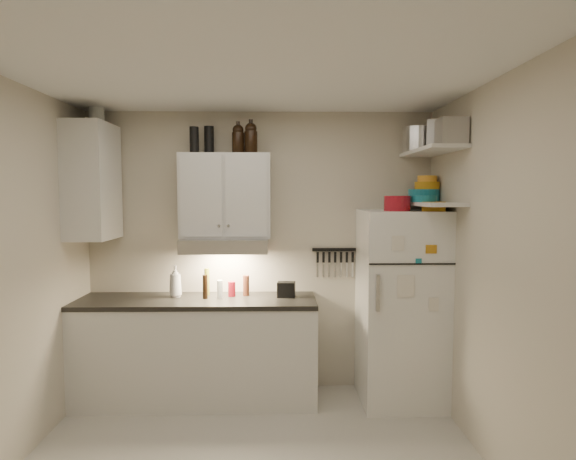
{
  "coord_description": "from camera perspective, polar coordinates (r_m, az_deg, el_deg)",
  "views": [
    {
      "loc": [
        0.18,
        -3.0,
        1.84
      ],
      "look_at": [
        0.25,
        0.9,
        1.55
      ],
      "focal_mm": 30.0,
      "sensor_mm": 36.0,
      "label": 1
    }
  ],
  "objects": [
    {
      "name": "back_wall",
      "position": [
        4.55,
        -3.3,
        -2.57
      ],
      "size": [
        3.2,
        0.02,
        2.6
      ],
      "primitive_type": "cube",
      "color": "beige",
      "rests_on": "ground"
    },
    {
      "name": "tin_a",
      "position": [
        4.19,
        17.77,
        10.75
      ],
      "size": [
        0.28,
        0.27,
        0.23
      ],
      "primitive_type": "cube",
      "rotation": [
        0.0,
        0.0,
        -0.36
      ],
      "color": "#AAAAAD",
      "rests_on": "shelf_hi"
    },
    {
      "name": "countertop",
      "position": [
        4.36,
        -10.75,
        -8.26
      ],
      "size": [
        2.1,
        0.62,
        0.04
      ],
      "primitive_type": "cube",
      "color": "black",
      "rests_on": "base_cabinet"
    },
    {
      "name": "ceiling",
      "position": [
        3.1,
        -4.54,
        18.6
      ],
      "size": [
        3.2,
        3.0,
        0.02
      ],
      "primitive_type": "cube",
      "color": "white",
      "rests_on": "ground"
    },
    {
      "name": "plates",
      "position": [
        4.22,
        15.79,
        3.58
      ],
      "size": [
        0.28,
        0.28,
        0.05
      ],
      "primitive_type": "cylinder",
      "rotation": [
        0.0,
        0.0,
        0.39
      ],
      "color": "#187688",
      "rests_on": "shelf_lo"
    },
    {
      "name": "oil_bottle",
      "position": [
        4.47,
        -9.58,
        -6.07
      ],
      "size": [
        0.06,
        0.06,
        0.25
      ],
      "primitive_type": "cylinder",
      "rotation": [
        0.0,
        0.0,
        0.42
      ],
      "color": "olive",
      "rests_on": "countertop"
    },
    {
      "name": "fridge",
      "position": [
        4.41,
        13.2,
        -8.83
      ],
      "size": [
        0.7,
        0.68,
        1.7
      ],
      "primitive_type": "cube",
      "color": "white",
      "rests_on": "floor"
    },
    {
      "name": "red_jar",
      "position": [
        4.4,
        -6.68,
        -6.95
      ],
      "size": [
        0.08,
        0.08,
        0.13
      ],
      "primitive_type": "cylinder",
      "rotation": [
        0.0,
        0.0,
        -0.23
      ],
      "color": "maroon",
      "rests_on": "countertop"
    },
    {
      "name": "shelf_hi",
      "position": [
        4.24,
        16.62,
        8.95
      ],
      "size": [
        0.3,
        0.95,
        0.03
      ],
      "primitive_type": "cube",
      "color": "silver",
      "rests_on": "right_wall"
    },
    {
      "name": "pepper_mill",
      "position": [
        4.41,
        -4.99,
        -6.57
      ],
      "size": [
        0.07,
        0.07,
        0.18
      ],
      "primitive_type": "cylinder",
      "rotation": [
        0.0,
        0.0,
        -0.24
      ],
      "color": "#572B1A",
      "rests_on": "countertop"
    },
    {
      "name": "side_cabinet",
      "position": [
        4.5,
        -22.17,
        5.34
      ],
      "size": [
        0.33,
        0.55,
        1.0
      ],
      "primitive_type": "cube",
      "color": "silver",
      "rests_on": "left_wall"
    },
    {
      "name": "spice_jar",
      "position": [
        4.28,
        13.2,
        3.03
      ],
      "size": [
        0.09,
        0.09,
        0.11
      ],
      "primitive_type": "cylinder",
      "rotation": [
        0.0,
        0.0,
        -0.34
      ],
      "color": "silver",
      "rests_on": "fridge"
    },
    {
      "name": "growler_b",
      "position": [
        4.3,
        -4.42,
        10.87
      ],
      "size": [
        0.14,
        0.14,
        0.27
      ],
      "primitive_type": null,
      "rotation": [
        0.0,
        0.0,
        0.29
      ],
      "color": "black",
      "rests_on": "upper_cabinet"
    },
    {
      "name": "book_stack",
      "position": [
        4.2,
        16.92,
        2.69
      ],
      "size": [
        0.25,
        0.28,
        0.08
      ],
      "primitive_type": "cube",
      "rotation": [
        0.0,
        0.0,
        -0.34
      ],
      "color": "#BB7B17",
      "rests_on": "fridge"
    },
    {
      "name": "shelf_lo",
      "position": [
        4.22,
        16.5,
        2.99
      ],
      "size": [
        0.3,
        0.95,
        0.03
      ],
      "primitive_type": "cube",
      "color": "silver",
      "rests_on": "right_wall"
    },
    {
      "name": "soap_bottle",
      "position": [
        4.44,
        -13.21,
        -5.72
      ],
      "size": [
        0.15,
        0.15,
        0.32
      ],
      "primitive_type": "imported",
      "rotation": [
        0.0,
        0.0,
        0.3
      ],
      "color": "silver",
      "rests_on": "countertop"
    },
    {
      "name": "dutch_oven",
      "position": [
        4.15,
        12.8,
        3.1
      ],
      "size": [
        0.22,
        0.22,
        0.13
      ],
      "primitive_type": "cylinder",
      "rotation": [
        0.0,
        0.0,
        0.0
      ],
      "color": "maroon",
      "rests_on": "fridge"
    },
    {
      "name": "growler_a",
      "position": [
        4.32,
        -5.93,
        10.73
      ],
      "size": [
        0.14,
        0.14,
        0.26
      ],
      "primitive_type": null,
      "rotation": [
        0.0,
        0.0,
        0.3
      ],
      "color": "black",
      "rests_on": "upper_cabinet"
    },
    {
      "name": "knife_strip",
      "position": [
        4.55,
        5.54,
        -2.33
      ],
      "size": [
        0.42,
        0.02,
        0.03
      ],
      "primitive_type": "cube",
      "color": "black",
      "rests_on": "back_wall"
    },
    {
      "name": "vinegar_bottle",
      "position": [
        4.33,
        -9.79,
        -6.64
      ],
      "size": [
        0.05,
        0.05,
        0.21
      ],
      "primitive_type": "cylinder",
      "rotation": [
        0.0,
        0.0,
        0.23
      ],
      "color": "black",
      "rests_on": "countertop"
    },
    {
      "name": "caddy",
      "position": [
        4.34,
        -0.21,
        -7.06
      ],
      "size": [
        0.17,
        0.13,
        0.13
      ],
      "primitive_type": "cube",
      "rotation": [
        0.0,
        0.0,
        -0.11
      ],
      "color": "black",
      "rests_on": "countertop"
    },
    {
      "name": "stock_pot",
      "position": [
        4.49,
        15.34,
        10.28
      ],
      "size": [
        0.33,
        0.33,
        0.22
      ],
      "primitive_type": "cylinder",
      "rotation": [
        0.0,
        0.0,
        -0.09
      ],
      "color": "silver",
      "rests_on": "shelf_hi"
    },
    {
      "name": "right_wall",
      "position": [
        3.37,
        24.24,
        -5.36
      ],
      "size": [
        0.02,
        3.0,
        2.6
      ],
      "primitive_type": "cube",
      "color": "beige",
      "rests_on": "ground"
    },
    {
      "name": "range_hood",
      "position": [
        4.32,
        -7.41,
        -1.76
      ],
      "size": [
        0.76,
        0.46,
        0.12
      ],
      "primitive_type": "cube",
      "color": "silver",
      "rests_on": "back_wall"
    },
    {
      "name": "tin_b",
      "position": [
        3.93,
        18.8,
        10.97
      ],
      "size": [
        0.2,
        0.2,
        0.2
      ],
      "primitive_type": "cube",
      "rotation": [
        0.0,
        0.0,
        -0.02
      ],
      "color": "#AAAAAD",
      "rests_on": "shelf_hi"
    },
    {
      "name": "bowl_orange",
      "position": [
        4.46,
        16.17,
        5.08
      ],
      "size": [
        0.22,
        0.22,
        0.07
      ],
      "primitive_type": "cylinder",
      "color": "#BF7F12",
      "rests_on": "bowl_teal"
    },
    {
      "name": "base_cabinet",
      "position": [
        4.49,
        -10.66,
        -14.0
      ],
      "size": [
        2.1,
        0.6,
        0.88
      ],
      "primitive_type": "cube",
      "color": "silver",
      "rests_on": "floor"
    },
    {
      "name": "side_jar",
      "position": [
        4.64,
        -21.75,
        12.61
      ],
      "size": [
        0.14,
        0.14,
        0.18
      ],
      "primitive_type": "cylinder",
      "rotation": [
        0.0,
        0.0,
        0.03
      ],
      "color": "silver",
      "rests_on": "side_cabinet"
    },
    {
      "name": "clear_bottle",
      "position": [
        4.35,
        -8.07,
        -6.94
      ],
      "size": [
        0.07,
        0.07,
        0.16
      ],
      "primitive_type": "cylinder",
      "rotation": [
        0.0,
        0.0,
        0.42
      ],
      "color": "silver",
      "rests_on": "countertop"
    },
    {
      "name": "upper_cabinet",
      "position": [
        4.36,
        -7.37,
        4.02
      ],
      "size": [
        0.8,
        0.33,
        0.75
      ],
      "primitive_type": "cube",
      "color": "silver",
      "rests_on": "back_wall"
    },
    {
      "name": "thermos_a",
      "position": [
        4.48,
        -9.34,
        10.43
      ],
      "size": [
        0.1,
        0.1,
        0.25
      ],
      "primitive_type": "cylinder",
      "rotation": [
        0.0,
        0.0,
        -0.1
      ],
      "color": "black",
      "rests_on": "upper_cabinet"
    },
    {
      "name": "bowl_yellow",
      "position": [
        4.47,
        16.18,
        5.85
      ],
      "size": [
        0.17,
        0.17,
        0.05
      ],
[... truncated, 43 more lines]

